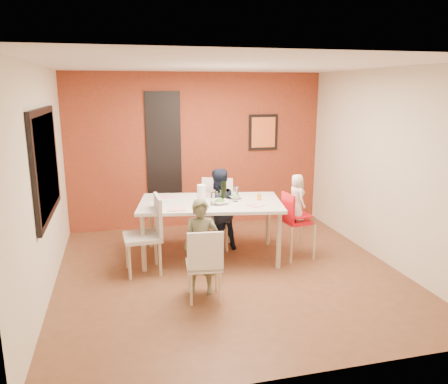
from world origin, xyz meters
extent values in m
plane|color=brown|center=(0.00, 0.00, 0.00)|extent=(4.50, 4.50, 0.00)
cube|color=white|center=(0.00, 0.00, 2.70)|extent=(4.50, 4.50, 0.02)
cube|color=beige|center=(0.00, 2.25, 1.35)|extent=(4.50, 0.02, 2.70)
cube|color=beige|center=(0.00, -2.25, 1.35)|extent=(4.50, 0.02, 2.70)
cube|color=beige|center=(-2.25, 0.00, 1.35)|extent=(0.02, 4.50, 2.70)
cube|color=beige|center=(2.25, 0.00, 1.35)|extent=(0.02, 4.50, 2.70)
cube|color=maroon|center=(0.00, 2.23, 1.35)|extent=(4.50, 0.02, 2.70)
cube|color=black|center=(-2.22, 0.20, 1.55)|extent=(0.05, 1.70, 1.30)
cube|color=black|center=(-2.21, 0.20, 1.55)|extent=(0.02, 1.55, 1.15)
cube|color=silver|center=(-0.60, 2.21, 1.50)|extent=(0.55, 0.03, 1.70)
cube|color=black|center=(-0.60, 2.21, 1.50)|extent=(0.60, 0.03, 1.76)
cube|color=black|center=(1.20, 2.21, 1.65)|extent=(0.54, 0.03, 0.64)
cube|color=orange|center=(1.20, 2.19, 1.65)|extent=(0.44, 0.01, 0.54)
cube|color=silver|center=(-0.12, 0.62, 0.82)|extent=(2.18, 1.47, 0.04)
cylinder|color=#BCA78C|center=(-1.11, 0.33, 0.40)|extent=(0.07, 0.07, 0.79)
cylinder|color=#BCA78C|center=(-0.94, 1.25, 0.40)|extent=(0.07, 0.07, 0.79)
cylinder|color=#BCA78C|center=(0.70, 0.00, 0.40)|extent=(0.07, 0.07, 0.79)
cylinder|color=#BCA78C|center=(0.87, 0.92, 0.40)|extent=(0.07, 0.07, 0.79)
cube|color=silver|center=(-0.47, -0.63, 0.42)|extent=(0.44, 0.44, 0.05)
cube|color=silver|center=(-0.49, -0.81, 0.65)|extent=(0.41, 0.08, 0.46)
cylinder|color=#C6B293|center=(-0.29, -0.48, 0.20)|extent=(0.03, 0.03, 0.40)
cylinder|color=#C6B293|center=(-0.32, -0.81, 0.20)|extent=(0.03, 0.03, 0.40)
cylinder|color=#C6B293|center=(-0.62, -0.45, 0.20)|extent=(0.03, 0.03, 0.40)
cylinder|color=#C6B293|center=(-0.65, -0.78, 0.20)|extent=(0.03, 0.03, 0.40)
cube|color=silver|center=(0.04, 1.03, 0.50)|extent=(0.63, 0.63, 0.06)
cube|color=silver|center=(0.12, 1.23, 0.78)|extent=(0.47, 0.22, 0.55)
cylinder|color=#BFAE8E|center=(-0.22, 0.91, 0.24)|extent=(0.04, 0.04, 0.48)
cylinder|color=#BFAE8E|center=(-0.07, 1.29, 0.24)|extent=(0.04, 0.04, 0.48)
cylinder|color=#BFAE8E|center=(0.16, 0.77, 0.24)|extent=(0.04, 0.04, 0.48)
cylinder|color=#BFAE8E|center=(0.30, 1.14, 0.24)|extent=(0.04, 0.04, 0.48)
cube|color=beige|center=(-1.12, 0.31, 0.49)|extent=(0.51, 0.51, 0.05)
cube|color=beige|center=(-0.90, 0.32, 0.77)|extent=(0.07, 0.49, 0.55)
cylinder|color=#C0AF8F|center=(-1.33, 0.49, 0.24)|extent=(0.04, 0.04, 0.47)
cylinder|color=#C0AF8F|center=(-0.93, 0.51, 0.24)|extent=(0.04, 0.04, 0.47)
cylinder|color=#C0AF8F|center=(-1.31, 0.10, 0.24)|extent=(0.04, 0.04, 0.47)
cylinder|color=#C0AF8F|center=(-0.91, 0.12, 0.24)|extent=(0.04, 0.04, 0.47)
cube|color=red|center=(1.09, 0.32, 0.55)|extent=(0.38, 0.38, 0.05)
cube|color=red|center=(0.94, 0.29, 0.77)|extent=(0.07, 0.34, 0.40)
cube|color=red|center=(1.09, 0.32, 0.64)|extent=(0.38, 0.38, 0.02)
cylinder|color=tan|center=(1.31, 0.15, 0.26)|extent=(0.03, 0.03, 0.52)
cylinder|color=tan|center=(0.93, 0.10, 0.26)|extent=(0.03, 0.03, 0.52)
cylinder|color=tan|center=(1.26, 0.53, 0.26)|extent=(0.03, 0.03, 0.52)
cylinder|color=tan|center=(0.88, 0.48, 0.26)|extent=(0.03, 0.03, 0.52)
imported|color=brown|center=(-0.47, -0.47, 0.58)|extent=(0.49, 0.39, 1.16)
imported|color=black|center=(0.04, 0.87, 0.64)|extent=(0.74, 0.66, 1.27)
imported|color=silver|center=(1.07, 0.32, 0.91)|extent=(0.25, 0.35, 0.67)
cube|color=white|center=(-0.64, 0.35, 0.85)|extent=(0.27, 0.27, 0.01)
cube|color=white|center=(-0.08, 0.99, 0.85)|extent=(0.28, 0.28, 0.01)
cube|color=white|center=(0.45, 0.27, 0.84)|extent=(0.25, 0.25, 0.01)
cube|color=white|center=(-0.73, 1.04, 0.85)|extent=(0.30, 0.30, 0.01)
imported|color=white|center=(-0.02, 0.47, 0.87)|extent=(0.29, 0.29, 0.06)
imported|color=silver|center=(0.28, 0.72, 0.86)|extent=(0.21, 0.21, 0.05)
cylinder|color=black|center=(0.07, 0.59, 0.99)|extent=(0.08, 0.08, 0.29)
cylinder|color=white|center=(-0.13, 0.44, 0.93)|extent=(0.06, 0.06, 0.18)
cylinder|color=white|center=(0.23, 0.55, 0.95)|extent=(0.08, 0.08, 0.22)
cylinder|color=white|center=(-0.26, 0.55, 0.97)|extent=(0.12, 0.12, 0.27)
cylinder|color=red|center=(0.06, 0.58, 0.92)|extent=(0.04, 0.04, 0.16)
cylinder|color=#327226|center=(0.05, 0.67, 0.91)|extent=(0.04, 0.04, 0.14)
cylinder|color=brown|center=(-0.01, 0.70, 0.90)|extent=(0.03, 0.03, 0.13)
cylinder|color=orange|center=(0.58, 0.54, 0.89)|extent=(0.06, 0.06, 0.10)
camera|label=1|loc=(-1.38, -5.30, 2.42)|focal=35.00mm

